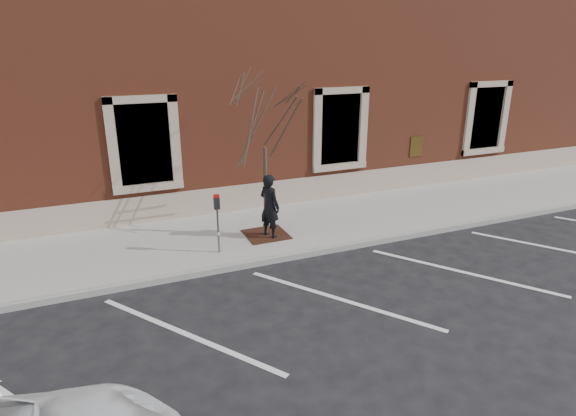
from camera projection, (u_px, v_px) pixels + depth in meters
name	position (u px, v px, depth m)	size (l,w,h in m)	color
ground	(297.00, 257.00, 11.84)	(120.00, 120.00, 0.00)	#28282B
sidewalk_near	(272.00, 230.00, 13.34)	(40.00, 3.50, 0.15)	#B2ADA7
curb_near	(298.00, 256.00, 11.77)	(40.00, 0.12, 0.15)	#9E9E99
parking_stripes	(340.00, 299.00, 9.93)	(28.00, 4.40, 0.01)	silver
building_civic	(211.00, 71.00, 17.26)	(40.00, 8.62, 8.00)	brown
man	(270.00, 206.00, 12.44)	(0.62, 0.41, 1.70)	black
parking_meter	(217.00, 213.00, 11.45)	(0.13, 0.10, 1.47)	#595B60
tree_grate	(266.00, 234.00, 12.82)	(1.09, 1.09, 0.03)	#361E11
sapling	(264.00, 122.00, 11.83)	(2.58, 2.58, 4.31)	#45332A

